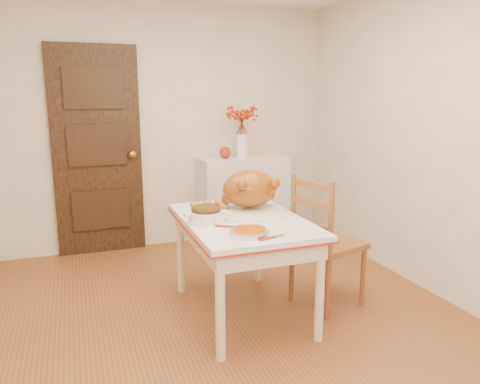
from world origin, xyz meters
name	(u,v)px	position (x,y,z in m)	size (l,w,h in m)	color
floor	(229,328)	(0.00, 0.00, 0.00)	(3.50, 4.00, 0.00)	brown
wall_back	(166,127)	(0.00, 2.00, 1.25)	(3.50, 0.00, 2.50)	beige
wall_right	(445,139)	(1.75, 0.00, 1.25)	(0.00, 4.00, 2.50)	beige
door_back	(97,152)	(-0.70, 1.97, 1.03)	(0.85, 0.06, 2.06)	black
sideboard	(243,200)	(0.78, 1.78, 0.46)	(0.93, 0.41, 0.93)	silver
kitchen_table	(242,267)	(0.17, 0.19, 0.36)	(0.83, 1.22, 0.73)	white
chair_oak	(328,241)	(0.84, 0.13, 0.50)	(0.45, 0.45, 1.01)	brown
berry_vase	(242,133)	(0.76, 1.78, 1.18)	(0.26, 0.26, 0.51)	white
apple	(225,153)	(0.57, 1.78, 0.99)	(0.12, 0.12, 0.12)	maroon
turkey_platter	(250,191)	(0.30, 0.37, 0.88)	(0.48, 0.39, 0.30)	#A04E16
pumpkin_pie	(249,231)	(0.08, -0.20, 0.75)	(0.25, 0.25, 0.05)	#A34106
stuffing_dish	(206,214)	(-0.10, 0.18, 0.79)	(0.31, 0.24, 0.12)	#452B0B
rolls_tray	(209,207)	(0.01, 0.45, 0.76)	(0.27, 0.21, 0.07)	#AD7D2D
pie_server	(272,237)	(0.18, -0.31, 0.73)	(0.19, 0.05, 0.01)	silver
carving_knife	(235,227)	(0.04, -0.02, 0.73)	(0.27, 0.06, 0.01)	silver
drinking_glass	(229,196)	(0.23, 0.66, 0.79)	(0.07, 0.07, 0.12)	white
shaker_pair	(255,196)	(0.45, 0.64, 0.78)	(0.10, 0.04, 0.10)	white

